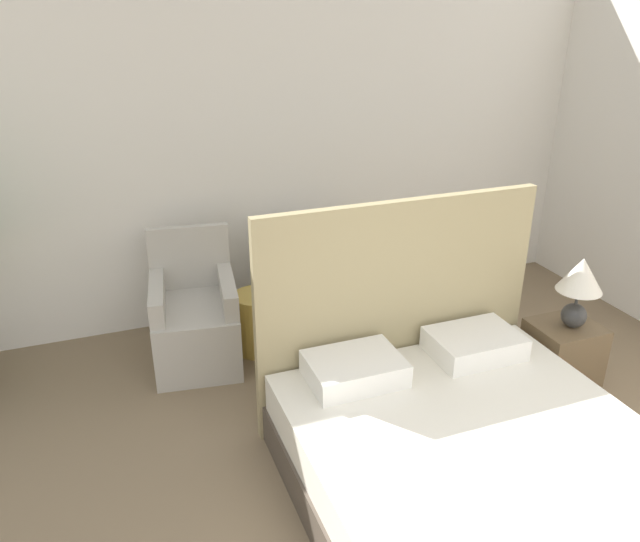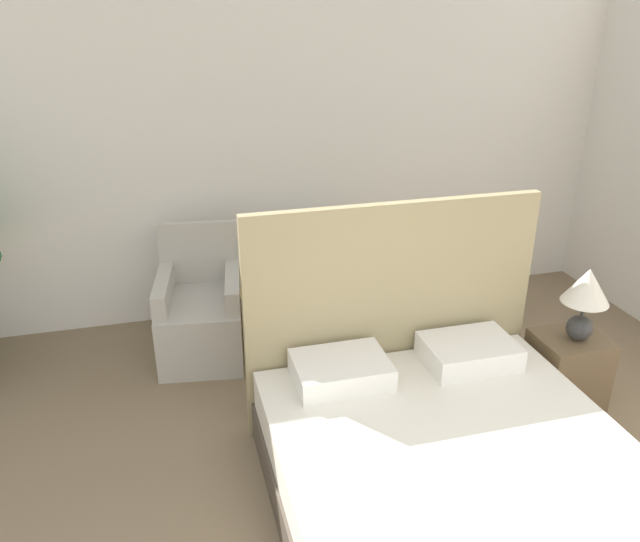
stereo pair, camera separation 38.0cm
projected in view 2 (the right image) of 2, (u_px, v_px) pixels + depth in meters
wall_back at (261, 139)px, 4.88m from camera, size 10.00×0.06×2.90m
bed at (455, 474)px, 3.13m from camera, size 1.81×2.11×1.42m
armchair_near_window_left at (201, 318)px, 4.60m from camera, size 0.68×0.79×0.94m
armchair_near_window_right at (322, 304)px, 4.82m from camera, size 0.62×0.75×0.94m
nightstand at (566, 370)px, 4.05m from camera, size 0.43×0.38×0.49m
table_lamp at (586, 294)px, 3.81m from camera, size 0.29×0.29×0.48m
side_table at (263, 319)px, 4.73m from camera, size 0.36×0.36×0.46m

